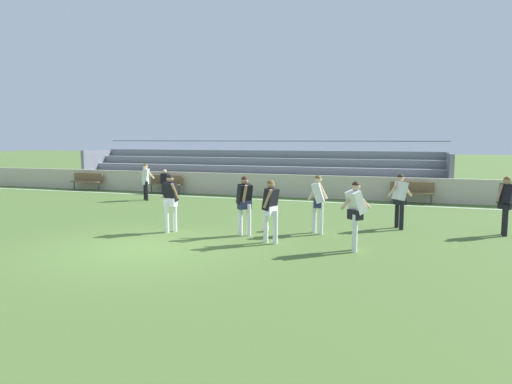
{
  "coord_description": "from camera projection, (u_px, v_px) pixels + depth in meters",
  "views": [
    {
      "loc": [
        6.38,
        -10.08,
        2.73
      ],
      "look_at": [
        1.31,
        5.09,
        0.93
      ],
      "focal_mm": 33.2,
      "sensor_mm": 36.0,
      "label": 1
    }
  ],
  "objects": [
    {
      "name": "player_white_overlapping",
      "position": [
        400.0,
        196.0,
        14.32
      ],
      "size": [
        0.74,
        0.51,
        1.67
      ],
      "color": "black",
      "rests_on": "ground"
    },
    {
      "name": "bleacher_stand",
      "position": [
        253.0,
        169.0,
        25.53
      ],
      "size": [
        19.92,
        3.2,
        2.64
      ],
      "color": "#9EA3AD",
      "rests_on": "ground"
    },
    {
      "name": "soccer_ball",
      "position": [
        265.0,
        228.0,
        13.97
      ],
      "size": [
        0.22,
        0.22,
        0.22
      ],
      "primitive_type": "sphere",
      "color": "white",
      "rests_on": "ground"
    },
    {
      "name": "player_dark_challenging",
      "position": [
        506.0,
        200.0,
        13.32
      ],
      "size": [
        0.61,
        0.54,
        1.68
      ],
      "color": "black",
      "rests_on": "ground"
    },
    {
      "name": "ground_plane",
      "position": [
        142.0,
        249.0,
        11.81
      ],
      "size": [
        160.0,
        160.0,
        0.0
      ],
      "primitive_type": "plane",
      "color": "#4C6B30"
    },
    {
      "name": "player_white_dropping_back",
      "position": [
        318.0,
        199.0,
        13.58
      ],
      "size": [
        0.54,
        0.45,
        1.7
      ],
      "color": "white",
      "rests_on": "ground"
    },
    {
      "name": "field_line_sideline",
      "position": [
        264.0,
        199.0,
        21.36
      ],
      "size": [
        44.0,
        0.12,
        0.01
      ],
      "primitive_type": "cube",
      "color": "white",
      "rests_on": "ground"
    },
    {
      "name": "player_white_on_ball",
      "position": [
        355.0,
        210.0,
        11.44
      ],
      "size": [
        0.7,
        0.55,
        1.71
      ],
      "color": "white",
      "rests_on": "ground"
    },
    {
      "name": "bench_far_right",
      "position": [
        87.0,
        180.0,
        25.31
      ],
      "size": [
        1.8,
        0.4,
        0.9
      ],
      "color": "brown",
      "rests_on": "ground"
    },
    {
      "name": "sideline_wall",
      "position": [
        272.0,
        185.0,
        22.48
      ],
      "size": [
        48.0,
        0.16,
        1.06
      ],
      "primitive_type": "cube",
      "color": "beige",
      "rests_on": "ground"
    },
    {
      "name": "bench_far_left",
      "position": [
        412.0,
        190.0,
        20.09
      ],
      "size": [
        1.8,
        0.4,
        0.9
      ],
      "color": "brown",
      "rests_on": "ground"
    },
    {
      "name": "spectator_seated",
      "position": [
        164.0,
        179.0,
        23.69
      ],
      "size": [
        0.36,
        0.42,
        1.21
      ],
      "color": "#2D2D38",
      "rests_on": "ground"
    },
    {
      "name": "player_dark_wide_right",
      "position": [
        170.0,
        198.0,
        13.81
      ],
      "size": [
        0.47,
        0.48,
        1.7
      ],
      "color": "white",
      "rests_on": "ground"
    },
    {
      "name": "player_dark_trailing_run",
      "position": [
        245.0,
        200.0,
        13.32
      ],
      "size": [
        0.5,
        0.59,
        1.69
      ],
      "color": "white",
      "rests_on": "ground"
    },
    {
      "name": "player_white_wide_left",
      "position": [
        146.0,
        179.0,
        21.06
      ],
      "size": [
        0.7,
        0.48,
        1.63
      ],
      "color": "black",
      "rests_on": "ground"
    },
    {
      "name": "player_dark_pressing_high",
      "position": [
        271.0,
        206.0,
        12.32
      ],
      "size": [
        0.42,
        0.56,
        1.67
      ],
      "color": "white",
      "rests_on": "ground"
    },
    {
      "name": "bench_near_wall_gap",
      "position": [
        166.0,
        182.0,
        23.81
      ],
      "size": [
        1.8,
        0.4,
        0.9
      ],
      "color": "brown",
      "rests_on": "ground"
    }
  ]
}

